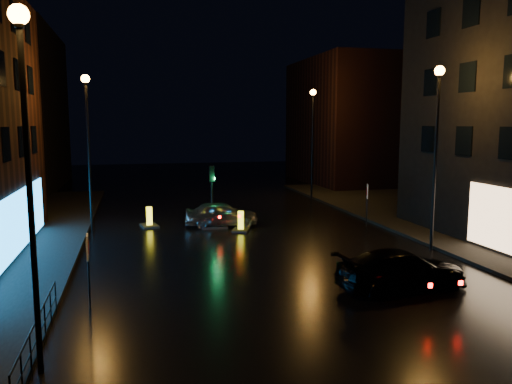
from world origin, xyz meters
TOP-DOWN VIEW (x-y plane):
  - ground at (0.00, 0.00)m, footprint 120.00×120.00m
  - pavement_right at (14.00, 8.00)m, footprint 12.00×44.00m
  - building_far_left at (-16.00, 35.00)m, footprint 8.00×16.00m
  - building_far_right at (15.00, 32.00)m, footprint 8.00×14.00m
  - street_lamp_lnear at (-7.80, -2.00)m, footprint 0.44×0.44m
  - street_lamp_lfar at (-7.80, 14.00)m, footprint 0.44×0.44m
  - street_lamp_rnear at (7.80, 6.00)m, footprint 0.44×0.44m
  - street_lamp_rfar at (7.80, 22.00)m, footprint 0.44×0.44m
  - traffic_signal at (-1.20, 14.00)m, footprint 1.40×2.40m
  - guard_railing at (-8.00, -1.00)m, footprint 0.05×6.04m
  - silver_hatchback at (-0.72, 13.69)m, footprint 4.31×2.09m
  - dark_sedan at (3.60, 1.40)m, footprint 4.94×2.34m
  - bollard_near at (0.09, 12.17)m, footprint 1.25×1.47m
  - bollard_far at (-4.73, 14.50)m, footprint 1.10×1.45m
  - road_sign_left at (-7.00, 2.10)m, footprint 0.09×0.58m
  - road_sign_right at (7.30, 11.62)m, footprint 0.27×0.56m

SIDE VIEW (x-z plane):
  - ground at x=0.00m, z-range 0.00..0.00m
  - pavement_right at x=14.00m, z-range 0.00..0.15m
  - bollard_near at x=0.09m, z-range -0.31..0.79m
  - bollard_far at x=-4.73m, z-range -0.32..0.82m
  - traffic_signal at x=-1.20m, z-range -1.22..2.23m
  - dark_sedan at x=3.60m, z-range 0.00..1.39m
  - silver_hatchback at x=-0.72m, z-range 0.00..1.42m
  - guard_railing at x=-8.00m, z-range 0.24..1.24m
  - road_sign_left at x=-7.00m, z-range 0.59..2.98m
  - road_sign_right at x=7.30m, z-range 0.60..3.03m
  - street_lamp_lnear at x=-7.80m, z-range 1.38..9.75m
  - street_lamp_lfar at x=-7.80m, z-range 1.38..9.75m
  - street_lamp_rnear at x=7.80m, z-range 1.38..9.75m
  - street_lamp_rfar at x=7.80m, z-range 1.38..9.75m
  - building_far_right at x=15.00m, z-range 0.00..12.00m
  - building_far_left at x=-16.00m, z-range 0.00..14.00m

